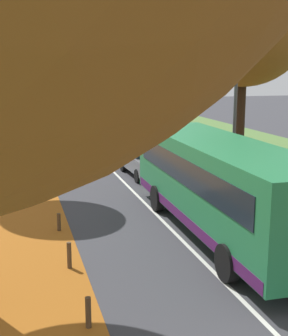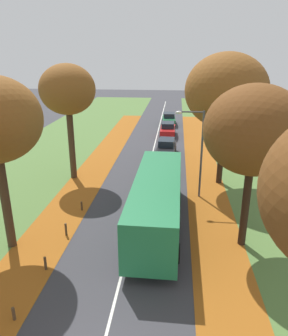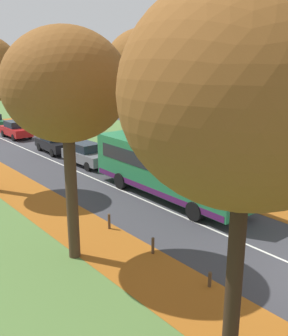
{
  "view_description": "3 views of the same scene",
  "coord_description": "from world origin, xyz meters",
  "px_view_note": "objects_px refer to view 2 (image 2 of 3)",
  "views": [
    {
      "loc": [
        -4.79,
        -3.03,
        5.17
      ],
      "look_at": [
        -0.74,
        11.49,
        1.97
      ],
      "focal_mm": 50.0,
      "sensor_mm": 36.0,
      "label": 1
    },
    {
      "loc": [
        2.24,
        -6.62,
        9.59
      ],
      "look_at": [
        0.09,
        15.04,
        1.78
      ],
      "focal_mm": 35.0,
      "sensor_mm": 36.0,
      "label": 2
    },
    {
      "loc": [
        -12.81,
        -5.14,
        7.6
      ],
      "look_at": [
        1.33,
        12.11,
        1.24
      ],
      "focal_mm": 42.0,
      "sensor_mm": 36.0,
      "label": 3
    }
  ],
  "objects_px": {
    "tree_left_mid": "(67,91)",
    "bollard_second": "(14,314)",
    "car_green_fourth_in_line": "(169,119)",
    "bus": "(157,200)",
    "bollard_fifth": "(82,206)",
    "tree_right_mid": "(226,91)",
    "streetlamp_right": "(197,145)",
    "bollard_third": "(45,263)",
    "car_grey_lead": "(164,165)",
    "tree_right_near": "(254,131)",
    "car_black_following": "(166,148)",
    "car_red_third_in_line": "(168,129)",
    "bollard_fourth": "(66,229)"
  },
  "relations": [
    {
      "from": "tree_left_mid",
      "to": "bollard_second",
      "type": "bearing_deg",
      "value": -81.51
    },
    {
      "from": "bollard_second",
      "to": "car_green_fourth_in_line",
      "type": "xyz_separation_m",
      "value": [
        4.83,
        35.34,
        0.53
      ]
    },
    {
      "from": "bus",
      "to": "bollard_fifth",
      "type": "bearing_deg",
      "value": 161.38
    },
    {
      "from": "tree_right_mid",
      "to": "car_green_fourth_in_line",
      "type": "xyz_separation_m",
      "value": [
        -4.44,
        20.64,
        -6.13
      ]
    },
    {
      "from": "tree_right_mid",
      "to": "streetlamp_right",
      "type": "height_order",
      "value": "tree_right_mid"
    },
    {
      "from": "car_green_fourth_in_line",
      "to": "bollard_third",
      "type": "bearing_deg",
      "value": -98.43
    },
    {
      "from": "bollard_second",
      "to": "car_grey_lead",
      "type": "height_order",
      "value": "car_grey_lead"
    },
    {
      "from": "tree_right_mid",
      "to": "bollard_third",
      "type": "height_order",
      "value": "tree_right_mid"
    },
    {
      "from": "tree_right_near",
      "to": "bollard_fifth",
      "type": "distance_m",
      "value": 11.46
    },
    {
      "from": "bollard_second",
      "to": "car_black_following",
      "type": "distance_m",
      "value": 21.78
    },
    {
      "from": "car_grey_lead",
      "to": "car_red_third_in_line",
      "type": "distance_m",
      "value": 12.86
    },
    {
      "from": "bollard_fifth",
      "to": "bollard_second",
      "type": "bearing_deg",
      "value": -90.23
    },
    {
      "from": "bus",
      "to": "tree_right_mid",
      "type": "bearing_deg",
      "value": 59.08
    },
    {
      "from": "tree_right_mid",
      "to": "car_grey_lead",
      "type": "bearing_deg",
      "value": 161.77
    },
    {
      "from": "tree_right_near",
      "to": "bollard_fourth",
      "type": "xyz_separation_m",
      "value": [
        -9.45,
        -0.09,
        -5.73
      ]
    },
    {
      "from": "car_green_fourth_in_line",
      "to": "bus",
      "type": "bearing_deg",
      "value": -89.81
    },
    {
      "from": "streetlamp_right",
      "to": "car_green_fourth_in_line",
      "type": "relative_size",
      "value": 1.4
    },
    {
      "from": "bollard_second",
      "to": "bus",
      "type": "height_order",
      "value": "bus"
    },
    {
      "from": "car_grey_lead",
      "to": "car_black_following",
      "type": "height_order",
      "value": "same"
    },
    {
      "from": "car_grey_lead",
      "to": "car_red_third_in_line",
      "type": "height_order",
      "value": "same"
    },
    {
      "from": "tree_left_mid",
      "to": "streetlamp_right",
      "type": "distance_m",
      "value": 10.32
    },
    {
      "from": "bollard_third",
      "to": "car_black_following",
      "type": "relative_size",
      "value": 0.16
    },
    {
      "from": "bollard_fifth",
      "to": "car_red_third_in_line",
      "type": "height_order",
      "value": "car_red_third_in_line"
    },
    {
      "from": "streetlamp_right",
      "to": "car_green_fourth_in_line",
      "type": "distance_m",
      "value": 23.69
    },
    {
      "from": "tree_right_near",
      "to": "bollard_second",
      "type": "xyz_separation_m",
      "value": [
        -9.47,
        -6.15,
        -5.81
      ]
    },
    {
      "from": "car_grey_lead",
      "to": "car_black_following",
      "type": "relative_size",
      "value": 1.0
    },
    {
      "from": "bollard_third",
      "to": "car_green_fourth_in_line",
      "type": "bearing_deg",
      "value": 81.57
    },
    {
      "from": "bollard_fourth",
      "to": "bus",
      "type": "distance_m",
      "value": 5.27
    },
    {
      "from": "tree_right_near",
      "to": "bollard_third",
      "type": "distance_m",
      "value": 11.48
    },
    {
      "from": "car_grey_lead",
      "to": "car_red_third_in_line",
      "type": "bearing_deg",
      "value": 90.26
    },
    {
      "from": "bollard_second",
      "to": "bollard_fourth",
      "type": "height_order",
      "value": "bollard_fourth"
    },
    {
      "from": "tree_left_mid",
      "to": "car_green_fourth_in_line",
      "type": "relative_size",
      "value": 2.05
    },
    {
      "from": "tree_right_near",
      "to": "bollard_third",
      "type": "relative_size",
      "value": 12.24
    },
    {
      "from": "car_red_third_in_line",
      "to": "tree_left_mid",
      "type": "bearing_deg",
      "value": -116.29
    },
    {
      "from": "tree_right_near",
      "to": "car_green_fourth_in_line",
      "type": "height_order",
      "value": "tree_right_near"
    },
    {
      "from": "bollard_second",
      "to": "car_red_third_in_line",
      "type": "height_order",
      "value": "car_red_third_in_line"
    },
    {
      "from": "tree_left_mid",
      "to": "bollard_fourth",
      "type": "height_order",
      "value": "tree_left_mid"
    },
    {
      "from": "car_black_following",
      "to": "car_green_fourth_in_line",
      "type": "relative_size",
      "value": 1.0
    },
    {
      "from": "bollard_second",
      "to": "car_black_following",
      "type": "bearing_deg",
      "value": 76.78
    },
    {
      "from": "tree_right_mid",
      "to": "bollard_fourth",
      "type": "bearing_deg",
      "value": -136.97
    },
    {
      "from": "bollard_second",
      "to": "car_black_following",
      "type": "height_order",
      "value": "car_black_following"
    },
    {
      "from": "streetlamp_right",
      "to": "car_red_third_in_line",
      "type": "relative_size",
      "value": 1.43
    },
    {
      "from": "tree_right_near",
      "to": "car_grey_lead",
      "type": "height_order",
      "value": "tree_right_near"
    },
    {
      "from": "tree_left_mid",
      "to": "bollard_second",
      "type": "height_order",
      "value": "tree_left_mid"
    },
    {
      "from": "car_grey_lead",
      "to": "car_green_fourth_in_line",
      "type": "height_order",
      "value": "same"
    },
    {
      "from": "streetlamp_right",
      "to": "bus",
      "type": "xyz_separation_m",
      "value": [
        -2.34,
        -4.51,
        -2.04
      ]
    },
    {
      "from": "tree_right_near",
      "to": "bus",
      "type": "height_order",
      "value": "tree_right_near"
    },
    {
      "from": "bollard_fourth",
      "to": "car_grey_lead",
      "type": "relative_size",
      "value": 0.17
    },
    {
      "from": "bus",
      "to": "car_red_third_in_line",
      "type": "height_order",
      "value": "bus"
    },
    {
      "from": "bollard_fifth",
      "to": "car_black_following",
      "type": "xyz_separation_m",
      "value": [
        4.94,
        12.1,
        0.52
      ]
    }
  ]
}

